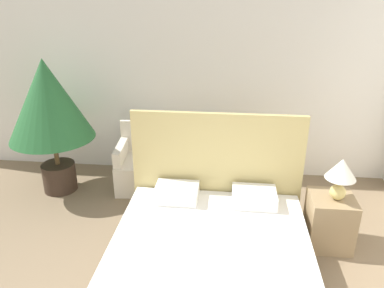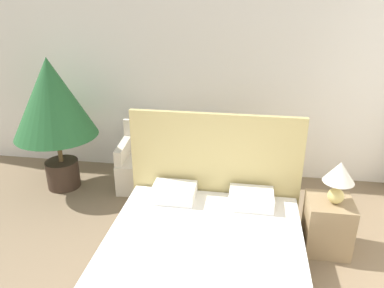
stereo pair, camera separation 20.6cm
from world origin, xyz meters
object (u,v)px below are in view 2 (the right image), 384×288
Objects in this scene: bed at (202,260)px; nightstand at (327,225)px; potted_palm at (53,103)px; side_table at (173,173)px; armchair_near_window_right at (205,171)px; armchair_near_window_left at (143,166)px; table_lamp at (339,176)px.

nightstand is at bearing 30.21° from bed.
side_table is (1.50, 0.21, -0.99)m from potted_palm.
potted_palm is at bearing -165.45° from armchair_near_window_right.
table_lamp is at bearing -29.84° from armchair_near_window_left.
potted_palm is at bearing 166.25° from nightstand.
side_table is at bearing -6.59° from armchair_near_window_left.
armchair_near_window_right is at bearing 143.45° from nightstand.
nightstand is (1.41, -1.04, 0.01)m from armchair_near_window_right.
armchair_near_window_right is 2.16m from potted_palm.
potted_palm reaches higher than bed.
side_table is at bearing 150.77° from nightstand.
side_table is at bearing 150.46° from table_lamp.
nightstand is (3.34, -0.82, -0.92)m from potted_palm.
armchair_near_window_right is at bearing 96.43° from bed.
armchair_near_window_left is at bearing 121.32° from bed.
armchair_near_window_left is 0.48× the size of potted_palm.
bed reaches higher than side_table.
potted_palm reaches higher than side_table.
bed is 2.61× the size of armchair_near_window_right.
potted_palm is 3.98× the size of table_lamp.
nightstand reaches higher than side_table.
nightstand is at bearing -13.75° from potted_palm.
armchair_near_window_left is at bearing 11.90° from potted_palm.
armchair_near_window_right is (0.87, -0.00, 0.00)m from armchair_near_window_left.
armchair_near_window_left is at bearing 155.02° from table_lamp.
nightstand is at bearing -28.63° from armchair_near_window_right.
bed is 1.54m from table_lamp.
potted_palm is (-2.13, 1.52, 0.95)m from bed.
potted_palm is 1.81m from side_table.
bed reaches higher than table_lamp.
table_lamp reaches higher than side_table.
armchair_near_window_left is 1.00× the size of armchair_near_window_right.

